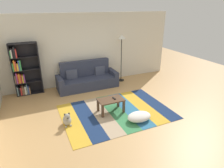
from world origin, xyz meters
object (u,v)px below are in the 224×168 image
Objects in this scene: pouf at (139,117)px; tv_remote at (114,98)px; bookshelf at (23,72)px; standing_lamp at (122,43)px; dog at (67,120)px; couch at (87,79)px; coffee_table at (111,102)px.

tv_remote reaches higher than pouf.
bookshelf reaches higher than tv_remote.
bookshelf is 0.96× the size of standing_lamp.
standing_lamp is 2.80m from tv_remote.
bookshelf is at bearing 131.33° from pouf.
pouf is 1.93m from dog.
pouf is (0.58, -2.82, -0.21)m from couch.
coffee_table is 0.39× the size of standing_lamp.
bookshelf is 2.45× the size of coffee_table.
couch is 2.08m from coffee_table.
bookshelf is 3.73m from standing_lamp.
tv_remote is (0.10, -0.01, 0.09)m from coffee_table.
bookshelf reaches higher than coffee_table.
pouf is 0.90m from tv_remote.
bookshelf is 4.20m from pouf.
tv_remote reaches higher than dog.
coffee_table is (0.06, -2.08, -0.00)m from couch.
dog is at bearing -119.44° from couch.
tv_remote is at bearing -121.24° from standing_lamp.
coffee_table is 4.92× the size of tv_remote.
pouf is 0.36× the size of standing_lamp.
pouf is at bearing -78.35° from couch.
bookshelf is 3.34m from tv_remote.
couch is 5.69× the size of dog.
couch is 3.33× the size of pouf.
couch is at bearing 101.65° from pouf.
standing_lamp is at bearing -2.83° from bookshelf.
tv_remote is (-0.42, 0.74, 0.30)m from pouf.
couch is at bearing 91.75° from coffee_table.
dog is 1.46m from tv_remote.
couch reaches higher than tv_remote.
couch is 2.23m from bookshelf.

